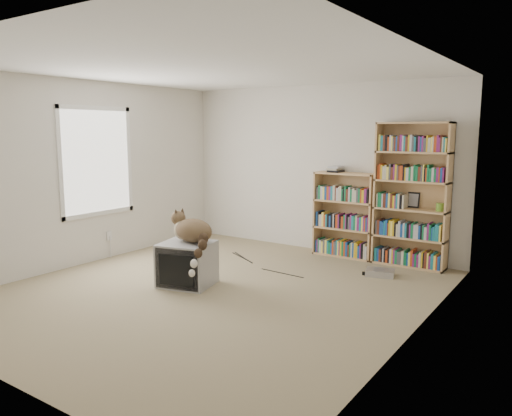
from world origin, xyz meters
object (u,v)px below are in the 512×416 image
Objects in this scene: crt_tv at (187,264)px; bookcase_short at (345,218)px; bookcase_tall at (412,199)px; dvd_player at (380,273)px; cat at (193,235)px.

bookcase_short reaches higher than crt_tv.
crt_tv is at bearing -129.14° from bookcase_tall.
bookcase_short is at bearing 53.47° from crt_tv.
dvd_player is (-0.15, -0.70, -0.88)m from bookcase_tall.
crt_tv is 0.37m from cat.
bookcase_tall is (1.91, 2.35, 0.66)m from crt_tv.
bookcase_short reaches higher than cat.
bookcase_tall is at bearing 57.50° from cat.
cat reaches higher than crt_tv.
cat is 2.98m from bookcase_tall.
cat is 0.39× the size of bookcase_tall.
bookcase_tall is 1.58× the size of bookcase_short.
bookcase_tall is 1.13m from dvd_player.
cat is 0.61× the size of bookcase_short.
crt_tv is 2.04× the size of dvd_player.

